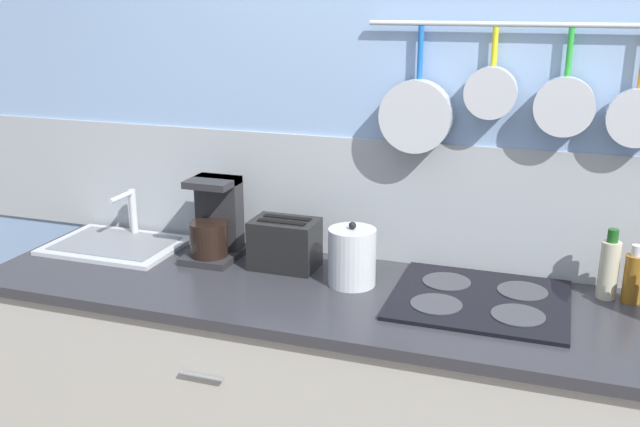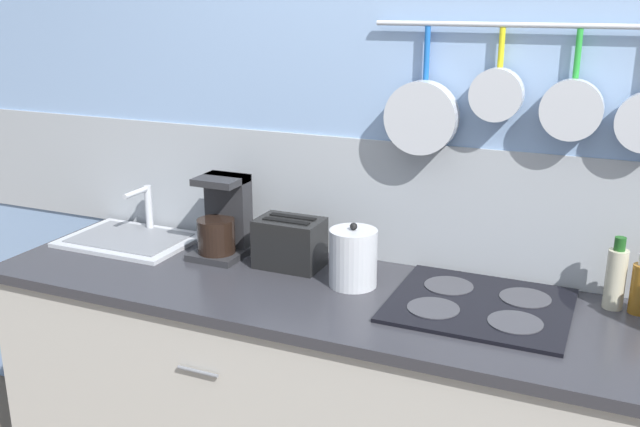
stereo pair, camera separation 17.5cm
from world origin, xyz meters
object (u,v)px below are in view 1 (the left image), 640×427
coffee_maker (215,225)px  kettle (352,257)px  toaster (285,244)px  bottle_hot_sauce (633,277)px  bottle_cooking_wine (609,268)px

coffee_maker → kettle: size_ratio=1.37×
toaster → bottle_hot_sauce: size_ratio=1.31×
toaster → bottle_cooking_wine: size_ratio=1.07×
coffee_maker → kettle: bearing=-8.8°
kettle → bottle_hot_sauce: (0.84, 0.14, -0.01)m
bottle_hot_sauce → toaster: bearing=-176.2°
kettle → coffee_maker: bearing=171.2°
toaster → bottle_cooking_wine: bearing=4.5°
bottle_cooking_wine → bottle_hot_sauce: bottle_cooking_wine is taller
kettle → bottle_cooking_wine: (0.77, 0.15, 0.00)m
toaster → bottle_cooking_wine: 1.04m
coffee_maker → bottle_hot_sauce: coffee_maker is taller
bottle_hot_sauce → kettle: bearing=-170.4°
bottle_hot_sauce → coffee_maker: bearing=-177.5°
toaster → kettle: 0.27m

